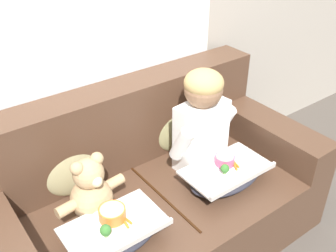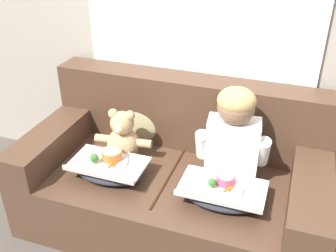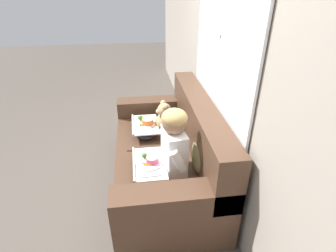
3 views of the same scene
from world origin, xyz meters
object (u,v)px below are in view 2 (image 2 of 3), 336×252
object	(u,v)px
couch	(175,177)
lap_tray_teddy	(109,168)
throw_pillow_behind_teddy	(137,118)
lap_tray_child	(222,193)
throw_pillow_behind_child	(239,136)
teddy_bear	(123,138)
child_figure	(234,132)

from	to	relation	value
couch	lap_tray_teddy	size ratio (longest dim) A/B	4.02
throw_pillow_behind_teddy	lap_tray_child	bearing A→B (deg)	-32.73
throw_pillow_behind_child	teddy_bear	size ratio (longest dim) A/B	1.01
throw_pillow_behind_child	lap_tray_child	size ratio (longest dim) A/B	0.80
child_figure	throw_pillow_behind_teddy	bearing A→B (deg)	161.52
couch	child_figure	distance (m)	0.55
teddy_bear	lap_tray_child	xyz separation A→B (m)	(0.70, -0.21, -0.09)
throw_pillow_behind_child	lap_tray_child	distance (m)	0.47
couch	lap_tray_child	bearing A→B (deg)	-33.84
throw_pillow_behind_child	lap_tray_teddy	size ratio (longest dim) A/B	0.83
teddy_bear	lap_tray_child	world-z (taller)	teddy_bear
throw_pillow_behind_teddy	child_figure	bearing A→B (deg)	-18.48
lap_tray_child	lap_tray_teddy	world-z (taller)	lap_tray_teddy
child_figure	teddy_bear	distance (m)	0.72
couch	lap_tray_teddy	bearing A→B (deg)	-146.26
throw_pillow_behind_teddy	lap_tray_teddy	size ratio (longest dim) A/B	0.80
lap_tray_teddy	child_figure	bearing A→B (deg)	17.07
throw_pillow_behind_child	lap_tray_teddy	xyz separation A→B (m)	(-0.70, -0.45, -0.11)
couch	throw_pillow_behind_child	size ratio (longest dim) A/B	4.82
lap_tray_teddy	teddy_bear	bearing A→B (deg)	89.86
lap_tray_child	lap_tray_teddy	size ratio (longest dim) A/B	1.04
throw_pillow_behind_child	throw_pillow_behind_teddy	world-z (taller)	throw_pillow_behind_child
throw_pillow_behind_teddy	lap_tray_child	distance (m)	0.84
throw_pillow_behind_child	lap_tray_teddy	bearing A→B (deg)	-147.32
lap_tray_teddy	throw_pillow_behind_child	bearing A→B (deg)	32.68
throw_pillow_behind_child	teddy_bear	distance (m)	0.74
couch	teddy_bear	size ratio (longest dim) A/B	4.85
throw_pillow_behind_child	throw_pillow_behind_teddy	bearing A→B (deg)	180.00
child_figure	teddy_bear	size ratio (longest dim) A/B	1.58
teddy_bear	child_figure	bearing A→B (deg)	0.31
couch	throw_pillow_behind_child	bearing A→B (deg)	31.60
child_figure	lap_tray_child	distance (m)	0.35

